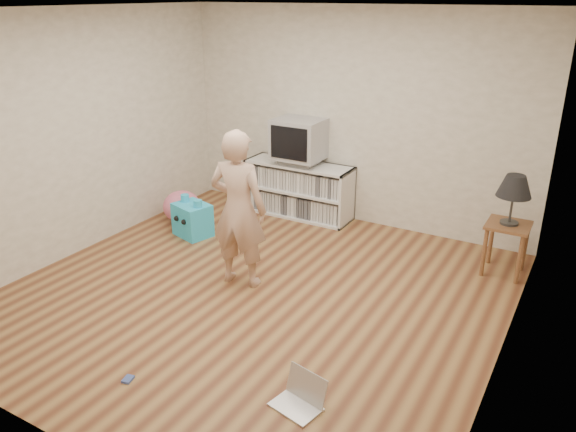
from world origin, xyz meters
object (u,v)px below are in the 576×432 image
(media_unit, at_px, (300,189))
(table_lamp, at_px, (515,187))
(laptop, at_px, (301,397))
(person, at_px, (238,209))
(dvd_deck, at_px, (299,161))
(plush_pink, at_px, (182,207))
(side_table, at_px, (507,236))
(crt_tv, at_px, (299,139))
(plush_blue, at_px, (192,219))

(media_unit, relative_size, table_lamp, 2.72)
(laptop, bearing_deg, person, 149.85)
(media_unit, height_order, dvd_deck, dvd_deck)
(media_unit, bearing_deg, plush_pink, -141.05)
(person, relative_size, laptop, 4.03)
(side_table, xyz_separation_m, laptop, (-0.85, -2.81, -0.35))
(table_lamp, xyz_separation_m, plush_pink, (-3.80, -0.56, -0.74))
(dvd_deck, xyz_separation_m, person, (0.38, -1.90, 0.05))
(media_unit, relative_size, crt_tv, 2.33)
(crt_tv, distance_m, table_lamp, 2.65)
(side_table, height_order, plush_pink, side_table)
(crt_tv, bearing_deg, laptop, -60.77)
(table_lamp, bearing_deg, side_table, 0.00)
(crt_tv, relative_size, table_lamp, 1.17)
(crt_tv, height_order, table_lamp, crt_tv)
(laptop, bearing_deg, table_lamp, 85.67)
(laptop, height_order, plush_blue, plush_blue)
(table_lamp, relative_size, plush_blue, 1.05)
(side_table, height_order, person, person)
(dvd_deck, height_order, crt_tv, crt_tv)
(laptop, bearing_deg, plush_pink, 155.18)
(media_unit, xyz_separation_m, person, (0.38, -1.91, 0.43))
(dvd_deck, relative_size, plush_blue, 0.91)
(media_unit, relative_size, person, 0.89)
(dvd_deck, distance_m, laptop, 3.70)
(plush_pink, bearing_deg, table_lamp, 8.45)
(dvd_deck, distance_m, plush_pink, 1.59)
(dvd_deck, bearing_deg, side_table, -8.03)
(laptop, relative_size, plush_blue, 0.79)
(table_lamp, height_order, laptop, table_lamp)
(crt_tv, distance_m, person, 1.94)
(media_unit, distance_m, plush_pink, 1.52)
(laptop, distance_m, plush_blue, 3.23)
(laptop, height_order, plush_pink, plush_pink)
(side_table, distance_m, plush_pink, 3.84)
(laptop, xyz_separation_m, plush_blue, (-2.56, 1.96, 0.14))
(table_lamp, distance_m, plush_blue, 3.58)
(plush_blue, xyz_separation_m, plush_pink, (-0.40, 0.28, -0.01))
(media_unit, bearing_deg, person, -78.72)
(media_unit, bearing_deg, laptop, -60.92)
(table_lamp, distance_m, person, 2.72)
(crt_tv, relative_size, plush_blue, 1.22)
(table_lamp, bearing_deg, media_unit, 171.63)
(side_table, bearing_deg, plush_pink, -171.55)
(dvd_deck, relative_size, table_lamp, 0.87)
(media_unit, relative_size, plush_pink, 2.98)
(dvd_deck, bearing_deg, media_unit, 90.00)
(plush_blue, bearing_deg, laptop, -21.10)
(person, distance_m, plush_blue, 1.46)
(media_unit, height_order, crt_tv, crt_tv)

